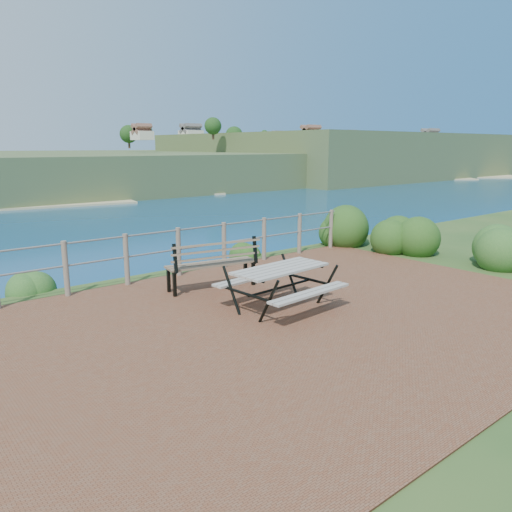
# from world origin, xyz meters

# --- Properties ---
(ground) EXTENTS (10.00, 7.00, 0.12)m
(ground) POSITION_xyz_m (0.00, 0.00, 0.00)
(ground) COLOR brown
(ground) RESTS_ON ground
(safety_railing) EXTENTS (9.40, 0.10, 1.00)m
(safety_railing) POSITION_xyz_m (0.00, 3.35, 0.57)
(safety_railing) COLOR #6B5B4C
(safety_railing) RESTS_ON ground
(distant_bay) EXTENTS (290.00, 232.36, 24.00)m
(distant_bay) POSITION_xyz_m (173.07, 202.61, -1.52)
(distant_bay) COLOR #445B2D
(distant_bay) RESTS_ON ground
(picnic_table) EXTENTS (1.70, 1.43, 0.70)m
(picnic_table) POSITION_xyz_m (0.17, 0.41, 0.45)
(picnic_table) COLOR gray
(picnic_table) RESTS_ON ground
(park_bench) EXTENTS (1.77, 0.73, 0.97)m
(park_bench) POSITION_xyz_m (-0.02, 2.12, 0.64)
(park_bench) COLOR brown
(park_bench) RESTS_ON ground
(shrub_right_front) EXTENTS (1.38, 1.38, 1.96)m
(shrub_right_front) POSITION_xyz_m (5.64, 1.90, 0.00)
(shrub_right_front) COLOR #154114
(shrub_right_front) RESTS_ON ground
(shrub_right_back) EXTENTS (1.21, 1.21, 1.73)m
(shrub_right_back) POSITION_xyz_m (5.95, -0.56, 0.00)
(shrub_right_back) COLOR #255720
(shrub_right_back) RESTS_ON ground
(shrub_right_edge) EXTENTS (1.25, 1.25, 1.77)m
(shrub_right_edge) POSITION_xyz_m (5.12, 3.26, 0.00)
(shrub_right_edge) COLOR #154114
(shrub_right_edge) RESTS_ON ground
(shrub_lip_west) EXTENTS (0.80, 0.80, 0.55)m
(shrub_lip_west) POSITION_xyz_m (-2.63, 4.18, 0.00)
(shrub_lip_west) COLOR #255720
(shrub_lip_west) RESTS_ON ground
(shrub_lip_east) EXTENTS (0.72, 0.72, 0.44)m
(shrub_lip_east) POSITION_xyz_m (2.32, 4.31, 0.00)
(shrub_lip_east) COLOR #154114
(shrub_lip_east) RESTS_ON ground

